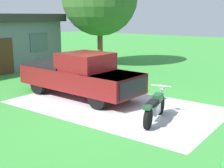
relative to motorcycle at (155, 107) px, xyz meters
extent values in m
plane|color=green|center=(0.59, 2.11, -0.47)|extent=(80.00, 80.00, 0.00)
cube|color=#BEBEBE|center=(0.59, 2.11, -0.47)|extent=(4.63, 7.95, 0.01)
cylinder|color=black|center=(0.74, 0.18, -0.14)|extent=(0.67, 0.27, 0.66)
cylinder|color=black|center=(-0.77, -0.18, -0.14)|extent=(0.67, 0.27, 0.66)
cube|color=silver|center=(-0.04, -0.01, -0.05)|extent=(0.60, 0.38, 0.32)
cube|color=#194723|center=(0.30, 0.07, 0.25)|extent=(0.57, 0.37, 0.24)
cube|color=black|center=(-0.33, -0.08, 0.23)|extent=(0.65, 0.41, 0.12)
cube|color=#194723|center=(-0.77, -0.18, 0.23)|extent=(0.51, 0.31, 0.08)
cylinder|color=silver|center=(0.74, 0.18, 0.23)|extent=(0.34, 0.13, 0.77)
cylinder|color=silver|center=(0.74, 0.18, 0.55)|extent=(0.20, 0.69, 0.04)
sphere|color=silver|center=(0.85, 0.20, 0.41)|extent=(0.16, 0.16, 0.16)
cylinder|color=black|center=(1.54, 2.24, -0.05)|extent=(0.34, 0.85, 0.84)
cylinder|color=black|center=(-0.10, 2.32, -0.05)|extent=(0.34, 0.85, 0.84)
cylinder|color=black|center=(1.70, 5.74, -0.05)|extent=(0.34, 0.85, 0.84)
cylinder|color=black|center=(0.06, 5.81, -0.05)|extent=(0.34, 0.85, 0.84)
cube|color=maroon|center=(0.80, 4.08, 0.33)|extent=(2.26, 5.69, 0.80)
cube|color=maroon|center=(0.72, 2.23, 0.63)|extent=(1.99, 1.99, 0.20)
cube|color=maroon|center=(0.78, 3.68, 1.08)|extent=(1.89, 1.98, 0.70)
cube|color=#3F4C56|center=(0.75, 2.88, 0.98)|extent=(1.71, 0.24, 0.60)
cube|color=black|center=(0.87, 5.62, 0.58)|extent=(2.01, 2.48, 0.50)
cube|color=black|center=(0.67, 1.30, 0.33)|extent=(1.70, 0.18, 0.64)
cylinder|color=brown|center=(7.86, 8.59, 0.92)|extent=(0.36, 0.36, 2.79)
cube|color=#4C2D19|center=(1.93, 10.91, 0.58)|extent=(1.00, 0.08, 2.10)
cube|color=#4C5966|center=(4.45, 10.91, 1.23)|extent=(1.40, 0.06, 1.10)
camera|label=1|loc=(-8.39, -4.47, 2.92)|focal=48.29mm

